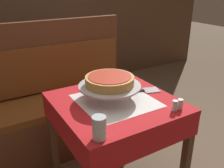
{
  "coord_description": "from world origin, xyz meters",
  "views": [
    {
      "loc": [
        -0.78,
        -1.25,
        1.47
      ],
      "look_at": [
        -0.02,
        0.02,
        0.86
      ],
      "focal_mm": 40.0,
      "sensor_mm": 36.0,
      "label": 1
    }
  ],
  "objects_px": {
    "dining_table_rear": "(68,51)",
    "booth_bench": "(56,113)",
    "water_glass_near": "(99,128)",
    "salt_shaker": "(175,106)",
    "condiment_caddy": "(66,39)",
    "pizza_server": "(142,91)",
    "pizza_pan_stand": "(110,86)",
    "deep_dish_pizza": "(110,80)",
    "pepper_shaker": "(180,104)",
    "dining_table_front": "(116,115)"
  },
  "relations": [
    {
      "from": "booth_bench",
      "to": "deep_dish_pizza",
      "type": "bearing_deg",
      "value": -77.39
    },
    {
      "from": "dining_table_rear",
      "to": "booth_bench",
      "type": "bearing_deg",
      "value": -118.32
    },
    {
      "from": "dining_table_rear",
      "to": "condiment_caddy",
      "type": "distance_m",
      "value": 0.15
    },
    {
      "from": "salt_shaker",
      "to": "condiment_caddy",
      "type": "height_order",
      "value": "condiment_caddy"
    },
    {
      "from": "dining_table_rear",
      "to": "pizza_pan_stand",
      "type": "distance_m",
      "value": 1.69
    },
    {
      "from": "salt_shaker",
      "to": "pepper_shaker",
      "type": "height_order",
      "value": "salt_shaker"
    },
    {
      "from": "water_glass_near",
      "to": "dining_table_front",
      "type": "bearing_deg",
      "value": 47.56
    },
    {
      "from": "pizza_server",
      "to": "pepper_shaker",
      "type": "distance_m",
      "value": 0.33
    },
    {
      "from": "pizza_server",
      "to": "salt_shaker",
      "type": "height_order",
      "value": "salt_shaker"
    },
    {
      "from": "dining_table_front",
      "to": "pizza_pan_stand",
      "type": "xyz_separation_m",
      "value": [
        -0.02,
        0.05,
        0.2
      ]
    },
    {
      "from": "salt_shaker",
      "to": "pizza_pan_stand",
      "type": "bearing_deg",
      "value": 126.1
    },
    {
      "from": "pizza_pan_stand",
      "to": "deep_dish_pizza",
      "type": "xyz_separation_m",
      "value": [
        0.0,
        -0.0,
        0.04
      ]
    },
    {
      "from": "dining_table_rear",
      "to": "water_glass_near",
      "type": "xyz_separation_m",
      "value": [
        -0.62,
        -2.02,
        0.16
      ]
    },
    {
      "from": "pizza_pan_stand",
      "to": "salt_shaker",
      "type": "xyz_separation_m",
      "value": [
        0.25,
        -0.35,
        -0.06
      ]
    },
    {
      "from": "pizza_server",
      "to": "dining_table_rear",
      "type": "bearing_deg",
      "value": 87.07
    },
    {
      "from": "deep_dish_pizza",
      "to": "dining_table_rear",
      "type": "bearing_deg",
      "value": 78.14
    },
    {
      "from": "pizza_server",
      "to": "condiment_caddy",
      "type": "distance_m",
      "value": 1.71
    },
    {
      "from": "deep_dish_pizza",
      "to": "pepper_shaker",
      "type": "relative_size",
      "value": 5.0
    },
    {
      "from": "dining_table_rear",
      "to": "pizza_pan_stand",
      "type": "height_order",
      "value": "pizza_pan_stand"
    },
    {
      "from": "pizza_pan_stand",
      "to": "deep_dish_pizza",
      "type": "bearing_deg",
      "value": -90.0
    },
    {
      "from": "booth_bench",
      "to": "pizza_pan_stand",
      "type": "distance_m",
      "value": 0.88
    },
    {
      "from": "water_glass_near",
      "to": "condiment_caddy",
      "type": "xyz_separation_m",
      "value": [
        0.63,
        2.05,
        -0.02
      ]
    },
    {
      "from": "booth_bench",
      "to": "water_glass_near",
      "type": "relative_size",
      "value": 12.28
    },
    {
      "from": "pizza_server",
      "to": "condiment_caddy",
      "type": "bearing_deg",
      "value": 86.95
    },
    {
      "from": "booth_bench",
      "to": "pizza_server",
      "type": "bearing_deg",
      "value": -59.98
    },
    {
      "from": "booth_bench",
      "to": "salt_shaker",
      "type": "relative_size",
      "value": 22.99
    },
    {
      "from": "dining_table_rear",
      "to": "pizza_server",
      "type": "height_order",
      "value": "pizza_server"
    },
    {
      "from": "dining_table_front",
      "to": "water_glass_near",
      "type": "bearing_deg",
      "value": -132.44
    },
    {
      "from": "deep_dish_pizza",
      "to": "pizza_server",
      "type": "distance_m",
      "value": 0.29
    },
    {
      "from": "water_glass_near",
      "to": "salt_shaker",
      "type": "relative_size",
      "value": 1.87
    },
    {
      "from": "deep_dish_pizza",
      "to": "pizza_server",
      "type": "xyz_separation_m",
      "value": [
        0.26,
        -0.02,
        -0.13
      ]
    },
    {
      "from": "dining_table_front",
      "to": "pizza_pan_stand",
      "type": "height_order",
      "value": "pizza_pan_stand"
    },
    {
      "from": "deep_dish_pizza",
      "to": "water_glass_near",
      "type": "distance_m",
      "value": 0.46
    },
    {
      "from": "dining_table_rear",
      "to": "booth_bench",
      "type": "distance_m",
      "value": 1.11
    },
    {
      "from": "pizza_server",
      "to": "condiment_caddy",
      "type": "relative_size",
      "value": 1.75
    },
    {
      "from": "booth_bench",
      "to": "pizza_server",
      "type": "relative_size",
      "value": 5.5
    },
    {
      "from": "pepper_shaker",
      "to": "deep_dish_pizza",
      "type": "bearing_deg",
      "value": 130.51
    },
    {
      "from": "pizza_server",
      "to": "water_glass_near",
      "type": "distance_m",
      "value": 0.64
    },
    {
      "from": "pepper_shaker",
      "to": "condiment_caddy",
      "type": "height_order",
      "value": "condiment_caddy"
    },
    {
      "from": "pizza_pan_stand",
      "to": "pepper_shaker",
      "type": "relative_size",
      "value": 6.42
    },
    {
      "from": "dining_table_rear",
      "to": "deep_dish_pizza",
      "type": "height_order",
      "value": "deep_dish_pizza"
    },
    {
      "from": "dining_table_rear",
      "to": "pizza_server",
      "type": "xyz_separation_m",
      "value": [
        -0.09,
        -1.66,
        0.1
      ]
    },
    {
      "from": "booth_bench",
      "to": "pizza_pan_stand",
      "type": "relative_size",
      "value": 3.7
    },
    {
      "from": "pizza_pan_stand",
      "to": "water_glass_near",
      "type": "height_order",
      "value": "water_glass_near"
    },
    {
      "from": "condiment_caddy",
      "to": "salt_shaker",
      "type": "bearing_deg",
      "value": -92.8
    },
    {
      "from": "dining_table_front",
      "to": "booth_bench",
      "type": "height_order",
      "value": "booth_bench"
    },
    {
      "from": "dining_table_front",
      "to": "booth_bench",
      "type": "relative_size",
      "value": 0.5
    },
    {
      "from": "dining_table_rear",
      "to": "salt_shaker",
      "type": "relative_size",
      "value": 11.42
    },
    {
      "from": "pizza_server",
      "to": "pepper_shaker",
      "type": "relative_size",
      "value": 4.31
    },
    {
      "from": "water_glass_near",
      "to": "salt_shaker",
      "type": "distance_m",
      "value": 0.53
    }
  ]
}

